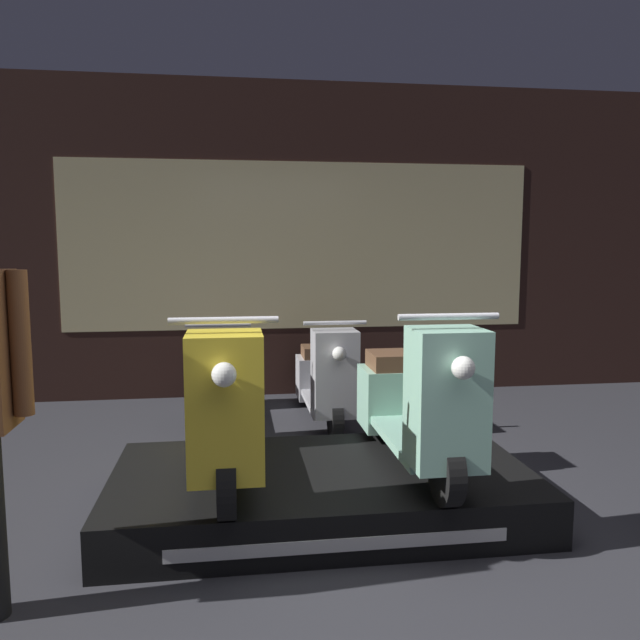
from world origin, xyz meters
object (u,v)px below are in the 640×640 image
at_px(scooter_display_right, 415,404).
at_px(scooter_backrow_0, 221,382).
at_px(scooter_display_left, 227,410).
at_px(scooter_backrow_1, 325,379).

distance_m(scooter_display_right, scooter_backrow_0, 2.28).
distance_m(scooter_display_left, scooter_backrow_0, 1.97).
height_order(scooter_display_right, scooter_backrow_1, scooter_display_right).
xyz_separation_m(scooter_display_left, scooter_display_right, (1.08, 0.00, 0.00)).
relative_size(scooter_display_left, scooter_backrow_0, 1.00).
bearing_deg(scooter_backrow_0, scooter_display_right, -59.39).
bearing_deg(scooter_backrow_0, scooter_display_left, -87.90).
relative_size(scooter_display_right, scooter_backrow_0, 1.00).
bearing_deg(scooter_display_right, scooter_backrow_0, 120.61).
bearing_deg(scooter_display_right, scooter_backrow_1, 96.94).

